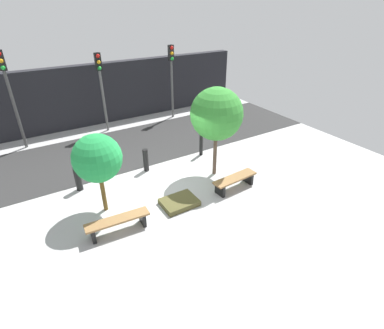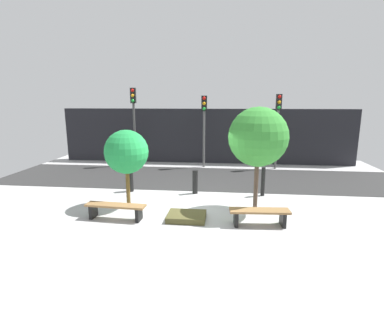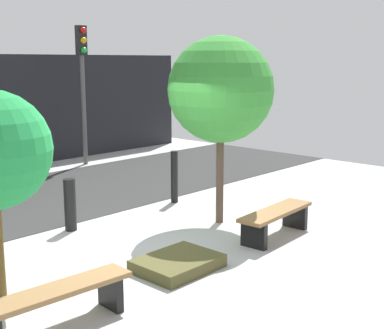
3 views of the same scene
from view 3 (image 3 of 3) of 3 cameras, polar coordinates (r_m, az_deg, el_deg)
The scene contains 9 objects.
ground_plane at distance 8.16m, azimuth -6.00°, elevation -9.47°, with size 18.00×18.00×0.00m, color #AEAEAE.
road_strip at distance 11.36m, azimuth -19.41°, elevation -4.11°, with size 18.00×4.14×0.01m, color #2D2D2D.
bench_left at distance 6.09m, azimuth -14.44°, elevation -13.82°, with size 1.81×0.50×0.46m.
bench_right at distance 8.87m, azimuth 8.94°, elevation -5.62°, with size 1.69×0.54×0.46m.
planter_bed at distance 7.53m, azimuth -1.53°, elevation -10.50°, with size 1.12×0.85×0.17m, color #4B4726.
tree_behind_right_bench at distance 9.23m, azimuth 3.08°, elevation 7.92°, with size 1.83×1.83×3.27m.
bollard_left at distance 9.30m, azimuth -12.87°, elevation -4.22°, with size 0.20×0.20×0.89m, color black.
bollard_center at distance 10.83m, azimuth -1.90°, elevation -1.32°, with size 0.15×0.15×1.06m, color black.
traffic_light_mid_east at distance 14.94m, azimuth -11.59°, elevation 9.86°, with size 0.28×0.27×3.76m.
Camera 3 is at (-4.98, -5.80, 2.86)m, focal length 50.00 mm.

